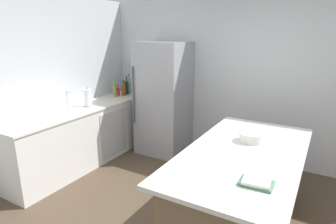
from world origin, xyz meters
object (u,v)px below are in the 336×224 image
at_px(paper_towel_roll, 88,98).
at_px(hot_sauce_bottle, 118,91).
at_px(olive_oil_bottle, 115,90).
at_px(wine_bottle, 127,87).
at_px(whiskey_bottle, 124,89).
at_px(mixing_bowl, 251,137).
at_px(cookbook_stack, 256,182).
at_px(kitchen_island, 241,192).
at_px(sink_faucet, 68,100).
at_px(gin_bottle, 129,86).
at_px(refrigerator, 164,99).

bearing_deg(paper_towel_roll, hot_sauce_bottle, 96.68).
bearing_deg(hot_sauce_bottle, olive_oil_bottle, -92.87).
bearing_deg(paper_towel_roll, wine_bottle, 92.30).
relative_size(whiskey_bottle, mixing_bowl, 1.07).
relative_size(paper_towel_roll, mixing_bowl, 1.19).
distance_m(wine_bottle, cookbook_stack, 3.58).
distance_m(olive_oil_bottle, cookbook_stack, 3.48).
distance_m(kitchen_island, wine_bottle, 3.11).
xyz_separation_m(sink_faucet, gin_bottle, (0.03, 1.44, -0.01)).
bearing_deg(gin_bottle, cookbook_stack, -37.06).
bearing_deg(gin_bottle, hot_sauce_bottle, -96.58).
height_order(paper_towel_roll, olive_oil_bottle, olive_oil_bottle).
distance_m(kitchen_island, sink_faucet, 2.77).
height_order(kitchen_island, mixing_bowl, mixing_bowl).
distance_m(olive_oil_bottle, mixing_bowl, 2.86).
bearing_deg(olive_oil_bottle, paper_towel_roll, -82.14).
height_order(refrigerator, whiskey_bottle, refrigerator).
relative_size(whiskey_bottle, hot_sauce_bottle, 1.44).
distance_m(refrigerator, hot_sauce_bottle, 0.92).
bearing_deg(whiskey_bottle, kitchen_island, -28.38).
height_order(paper_towel_roll, mixing_bowl, paper_towel_roll).
bearing_deg(kitchen_island, mixing_bowl, 91.85).
distance_m(gin_bottle, cookbook_stack, 3.66).
bearing_deg(refrigerator, sink_faucet, -125.56).
relative_size(gin_bottle, olive_oil_bottle, 1.12).
relative_size(paper_towel_roll, gin_bottle, 0.85).
xyz_separation_m(kitchen_island, olive_oil_bottle, (-2.71, 1.24, 0.59)).
xyz_separation_m(paper_towel_roll, olive_oil_bottle, (-0.10, 0.76, -0.01)).
xyz_separation_m(kitchen_island, hot_sauce_bottle, (-2.70, 1.34, 0.54)).
height_order(kitchen_island, olive_oil_bottle, olive_oil_bottle).
xyz_separation_m(kitchen_island, refrigerator, (-1.79, 1.45, 0.49)).
bearing_deg(sink_faucet, refrigerator, 54.44).
bearing_deg(kitchen_island, cookbook_stack, -66.60).
height_order(whiskey_bottle, cookbook_stack, whiskey_bottle).
height_order(refrigerator, wine_bottle, refrigerator).
bearing_deg(mixing_bowl, kitchen_island, -88.15).
relative_size(whiskey_bottle, olive_oil_bottle, 0.86).
bearing_deg(wine_bottle, refrigerator, -4.89).
relative_size(refrigerator, paper_towel_roll, 6.12).
bearing_deg(cookbook_stack, hot_sauce_bottle, 146.93).
bearing_deg(mixing_bowl, sink_faucet, -177.47).
xyz_separation_m(refrigerator, gin_bottle, (-0.88, 0.17, 0.12)).
distance_m(hot_sauce_bottle, cookbook_stack, 3.52).
bearing_deg(wine_bottle, gin_bottle, 104.44).
bearing_deg(paper_towel_roll, refrigerator, 50.01).
relative_size(refrigerator, hot_sauce_bottle, 9.82).
height_order(refrigerator, gin_bottle, refrigerator).
distance_m(sink_faucet, whiskey_bottle, 1.24).
distance_m(hot_sauce_bottle, olive_oil_bottle, 0.11).
distance_m(refrigerator, olive_oil_bottle, 0.94).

